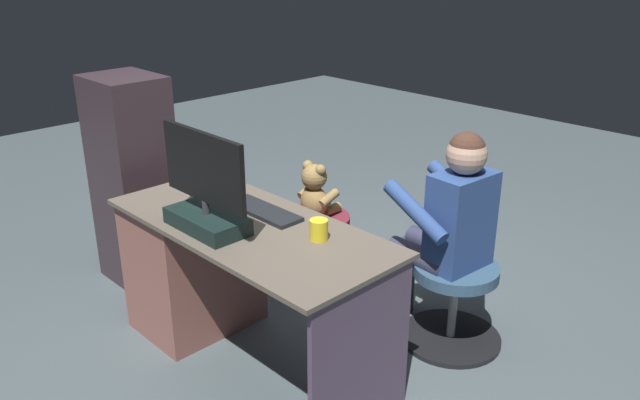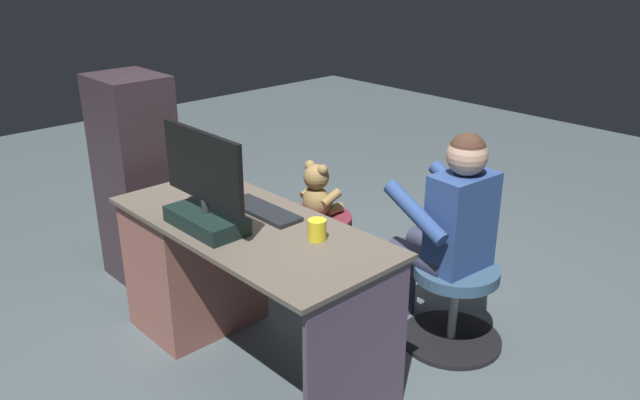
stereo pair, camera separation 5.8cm
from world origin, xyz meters
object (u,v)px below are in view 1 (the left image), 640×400
monitor (206,198)px  teddy_bear (316,191)px  computer_mouse (222,192)px  office_chair_teddy (314,244)px  tv_remote (200,209)px  person (447,219)px  cup (319,230)px  keyboard (264,211)px  visitor_chair (454,297)px  desk (205,263)px

monitor → teddy_bear: 1.02m
monitor → computer_mouse: monitor is taller
office_chair_teddy → computer_mouse: bearing=89.0°
tv_remote → teddy_bear: bearing=-79.7°
person → cup: bearing=77.3°
keyboard → office_chair_teddy: keyboard is taller
keyboard → office_chair_teddy: 0.86m
computer_mouse → visitor_chair: computer_mouse is taller
desk → keyboard: bearing=-158.9°
cup → computer_mouse: bearing=-0.7°
keyboard → teddy_bear: teddy_bear is taller
teddy_bear → visitor_chair: 1.00m
tv_remote → office_chair_teddy: 0.97m
computer_mouse → tv_remote: (-0.09, 0.19, -0.01)m
cup → tv_remote: bearing=16.2°
desk → teddy_bear: bearing=-92.1°
monitor → keyboard: 0.33m
desk → monitor: (-0.30, 0.16, 0.50)m
monitor → office_chair_teddy: bearing=-73.5°
desk → office_chair_teddy: desk is taller
office_chair_teddy → desk: bearing=87.9°
monitor → cup: (-0.43, -0.28, -0.10)m
office_chair_teddy → teddy_bear: (0.00, -0.01, 0.33)m
desk → cup: bearing=-171.2°
desk → cup: size_ratio=15.82×
visitor_chair → person: size_ratio=0.46×
monitor → visitor_chair: 1.36m
keyboard → office_chair_teddy: size_ratio=0.83×
computer_mouse → cup: cup is taller
office_chair_teddy → tv_remote: bearing=95.2°
visitor_chair → keyboard: bearing=48.3°
desk → tv_remote: bearing=145.8°
cup → desk: bearing=8.8°
computer_mouse → person: size_ratio=0.09×
keyboard → tv_remote: size_ratio=2.80×
tv_remote → office_chair_teddy: size_ratio=0.29×
keyboard → cup: cup is taller
office_chair_teddy → visitor_chair: 0.95m
monitor → teddy_bear: monitor is taller
keyboard → person: 0.90m
monitor → teddy_bear: (0.27, -0.94, -0.30)m
desk → cup: (-0.73, -0.11, 0.39)m
visitor_chair → computer_mouse: bearing=37.1°
desk → computer_mouse: computer_mouse is taller
keyboard → teddy_bear: (0.31, -0.64, -0.16)m
cup → teddy_bear: (0.70, -0.66, -0.20)m
keyboard → person: bearing=-128.3°
teddy_bear → cup: bearing=136.9°
monitor → tv_remote: size_ratio=3.71×
monitor → visitor_chair: (-0.67, -1.01, -0.63)m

